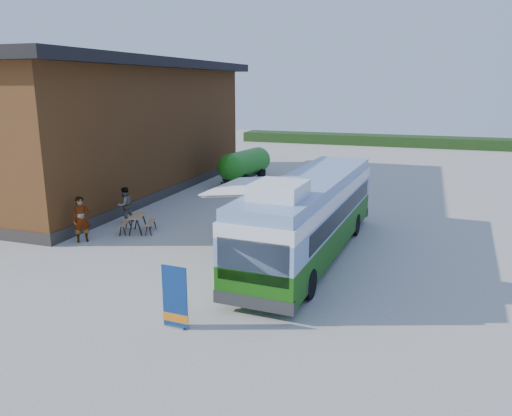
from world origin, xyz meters
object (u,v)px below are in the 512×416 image
at_px(slurry_tanker, 245,164).
at_px(bus, 310,214).
at_px(picnic_table, 138,220).
at_px(banner, 175,303).
at_px(person_a, 81,219).
at_px(person_b, 125,205).

bearing_deg(slurry_tanker, bus, -52.18).
height_order(bus, slurry_tanker, bus).
xyz_separation_m(picnic_table, slurry_tanker, (0.48, 11.93, 0.62)).
xyz_separation_m(banner, slurry_tanker, (-5.07, 19.06, 0.49)).
bearing_deg(person_a, slurry_tanker, 38.43).
relative_size(banner, person_b, 1.04).
bearing_deg(picnic_table, person_b, 120.68).
height_order(bus, picnic_table, bus).
bearing_deg(person_b, banner, 60.57).
height_order(bus, person_b, bus).
relative_size(banner, person_a, 0.91).
bearing_deg(slurry_tanker, person_b, -91.68).
bearing_deg(slurry_tanker, person_a, -89.51).
relative_size(person_a, person_b, 1.14).
distance_m(bus, person_a, 9.09).
relative_size(banner, slurry_tanker, 0.31).
relative_size(person_b, slurry_tanker, 0.29).
distance_m(banner, person_b, 10.86).
height_order(banner, person_a, person_a).
bearing_deg(person_b, person_a, 20.73).
bearing_deg(picnic_table, person_a, -146.25).
distance_m(person_b, slurry_tanker, 10.89).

